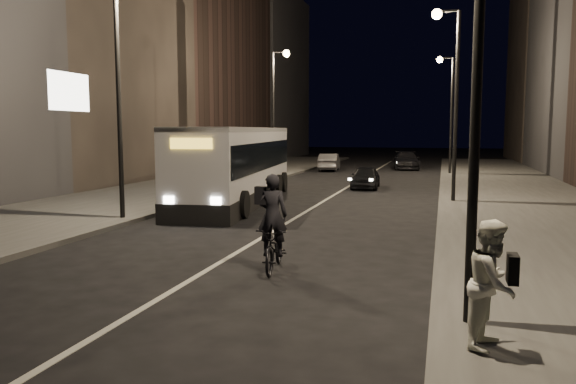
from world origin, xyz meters
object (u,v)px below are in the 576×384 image
Objects in this scene: streetlight_left_far at (277,96)px; streetlight_left_near at (125,66)px; streetlight_right_mid at (450,79)px; car_near at (366,177)px; cyclist_on_bicycle at (274,239)px; pedestrian_woman at (492,284)px; city_bus at (237,162)px; car_mid at (329,162)px; streetlight_right_far at (448,99)px; car_far at (406,160)px.

streetlight_left_near is at bearing -90.00° from streetlight_left_far.
streetlight_left_near is (-10.66, -8.00, 0.00)m from streetlight_right_mid.
streetlight_right_mid reaches higher than car_near.
cyclist_on_bicycle is 18.81m from car_near.
car_near is (-4.81, 22.68, -0.45)m from pedestrian_woman.
city_bus is 3.44× the size of car_near.
car_mid is at bearing 106.73° from car_near.
streetlight_left_far reaches higher than city_bus.
pedestrian_woman is (11.18, -27.00, -4.30)m from streetlight_left_far.
pedestrian_woman is (0.52, -17.00, -4.30)m from streetlight_right_mid.
streetlight_right_mid is at bearing 36.88° from streetlight_left_near.
streetlight_right_far is 12.24m from streetlight_left_far.
streetlight_left_far is at bearing 99.26° from cyclist_on_bicycle.
streetlight_left_near is 15.82m from car_near.
streetlight_left_far reaches higher than car_far.
streetlight_right_far is 33.28m from pedestrian_woman.
streetlight_right_far reaches higher than pedestrian_woman.
car_mid is at bearing 33.69° from pedestrian_woman.
pedestrian_woman is 0.50× the size of car_near.
streetlight_left_near is 9.70m from cyclist_on_bicycle.
pedestrian_woman is at bearing -81.17° from car_near.
cyclist_on_bicycle reaches higher than car_mid.
streetlight_left_far is (-10.66, -6.00, 0.00)m from streetlight_right_far.
car_far is at bearing 81.62° from cyclist_on_bicycle.
streetlight_left_near is at bearing 135.92° from cyclist_on_bicycle.
cyclist_on_bicycle is (6.82, -5.12, -4.62)m from streetlight_left_near.
streetlight_left_far is at bearing -128.95° from car_far.
city_bus is 2.51× the size of car_far.
pedestrian_woman reaches higher than car_near.
cyclist_on_bicycle is 0.55× the size of car_mid.
car_far is at bearing 98.12° from streetlight_right_mid.
streetlight_right_far is 0.65× the size of city_bus.
streetlight_left_far is 1.99× the size of car_mid.
streetlight_left_near is at bearing -110.53° from car_far.
cyclist_on_bicycle is at bearing -36.90° from streetlight_left_near.
city_bus reaches higher than pedestrian_woman.
car_mid is (0.08, 20.35, -1.13)m from city_bus.
streetlight_right_far is at bearing 19.73° from pedestrian_woman.
streetlight_right_far is 3.63× the size of cyclist_on_bicycle.
pedestrian_woman is at bearing -89.10° from streetlight_right_far.
streetlight_left_far reaches higher than cyclist_on_bicycle.
cyclist_on_bicycle is (6.82, -23.12, -4.62)m from streetlight_left_far.
streetlight_left_far reaches higher than pedestrian_woman.
city_bus is 20.38m from car_mid.
city_bus is 3.05× the size of car_mid.
car_mid is at bearing 83.06° from city_bus.
cyclist_on_bicycle reaches higher than pedestrian_woman.
car_near is at bearing 65.02° from streetlight_left_near.
streetlight_right_far is at bearing 75.31° from cyclist_on_bicycle.
streetlight_right_far and streetlight_left_near have the same top height.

